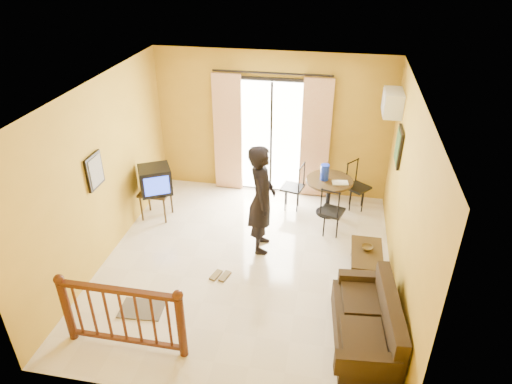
% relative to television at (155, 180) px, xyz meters
% --- Properties ---
extents(ground, '(5.00, 5.00, 0.00)m').
position_rel_television_xyz_m(ground, '(1.87, -1.07, -0.78)').
color(ground, beige).
rests_on(ground, ground).
extents(room_shell, '(5.00, 5.00, 5.00)m').
position_rel_television_xyz_m(room_shell, '(1.87, -1.07, 0.93)').
color(room_shell, white).
rests_on(room_shell, ground).
extents(balcony_door, '(2.25, 0.14, 2.46)m').
position_rel_television_xyz_m(balcony_door, '(1.87, 1.37, 0.41)').
color(balcony_door, black).
rests_on(balcony_door, ground).
extents(tv_table, '(0.53, 0.44, 0.53)m').
position_rel_television_xyz_m(tv_table, '(-0.03, 0.00, -0.32)').
color(tv_table, black).
rests_on(tv_table, ground).
extents(television, '(0.70, 0.68, 0.48)m').
position_rel_television_xyz_m(television, '(0.00, 0.00, 0.00)').
color(television, black).
rests_on(television, tv_table).
extents(picture_left, '(0.05, 0.42, 0.52)m').
position_rel_television_xyz_m(picture_left, '(-0.35, -1.27, 0.77)').
color(picture_left, black).
rests_on(picture_left, room_shell).
extents(dining_table, '(0.85, 0.85, 0.71)m').
position_rel_television_xyz_m(dining_table, '(3.05, 0.70, -0.22)').
color(dining_table, black).
rests_on(dining_table, ground).
extents(water_jug, '(0.16, 0.16, 0.29)m').
position_rel_television_xyz_m(water_jug, '(2.95, 0.69, 0.08)').
color(water_jug, '#132AB8').
rests_on(water_jug, dining_table).
extents(serving_tray, '(0.30, 0.22, 0.02)m').
position_rel_television_xyz_m(serving_tray, '(3.24, 0.60, -0.05)').
color(serving_tray, beige).
rests_on(serving_tray, dining_table).
extents(dining_chairs, '(1.72, 1.47, 0.95)m').
position_rel_television_xyz_m(dining_chairs, '(3.03, 0.59, -0.78)').
color(dining_chairs, black).
rests_on(dining_chairs, ground).
extents(air_conditioner, '(0.31, 0.60, 0.40)m').
position_rel_television_xyz_m(air_conditioner, '(3.96, 0.88, 1.37)').
color(air_conditioner, white).
rests_on(air_conditioner, room_shell).
extents(botanical_print, '(0.05, 0.50, 0.60)m').
position_rel_television_xyz_m(botanical_print, '(4.08, 0.23, 0.87)').
color(botanical_print, black).
rests_on(botanical_print, room_shell).
extents(coffee_table, '(0.47, 0.84, 0.38)m').
position_rel_television_xyz_m(coffee_table, '(3.72, -0.92, -0.53)').
color(coffee_table, black).
rests_on(coffee_table, ground).
extents(bowl, '(0.22, 0.22, 0.06)m').
position_rel_television_xyz_m(bowl, '(3.72, -0.84, -0.37)').
color(bowl, '#52401C').
rests_on(bowl, coffee_table).
extents(sofa, '(0.87, 1.65, 0.76)m').
position_rel_television_xyz_m(sofa, '(3.72, -2.33, -0.49)').
color(sofa, black).
rests_on(sofa, ground).
extents(standing_person, '(0.53, 0.73, 1.84)m').
position_rel_television_xyz_m(standing_person, '(2.03, -0.57, 0.15)').
color(standing_person, black).
rests_on(standing_person, ground).
extents(stair_balustrade, '(1.63, 0.13, 1.04)m').
position_rel_television_xyz_m(stair_balustrade, '(0.72, -2.97, -0.21)').
color(stair_balustrade, '#471E0F').
rests_on(stair_balustrade, ground).
extents(doormat, '(0.63, 0.44, 0.02)m').
position_rel_television_xyz_m(doormat, '(0.64, -2.34, -0.77)').
color(doormat, '#544E43').
rests_on(doormat, ground).
extents(sandals, '(0.31, 0.27, 0.03)m').
position_rel_television_xyz_m(sandals, '(1.54, -1.44, -0.76)').
color(sandals, '#52401C').
rests_on(sandals, ground).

